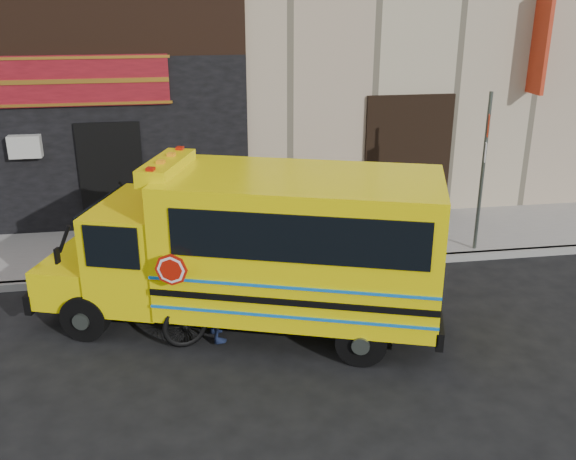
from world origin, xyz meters
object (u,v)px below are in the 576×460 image
at_px(cyclist, 215,289).
at_px(school_bus, 262,245).
at_px(sign_pole, 483,169).
at_px(bicycle, 220,308).

bearing_deg(cyclist, school_bus, -77.89).
height_order(school_bus, cyclist, school_bus).
bearing_deg(sign_pole, cyclist, -154.34).
distance_m(bicycle, cyclist, 0.35).
xyz_separation_m(school_bus, bicycle, (-0.76, -0.38, -0.92)).
bearing_deg(cyclist, sign_pole, -77.55).
distance_m(school_bus, cyclist, 1.07).
bearing_deg(cyclist, bicycle, -91.73).
height_order(bicycle, cyclist, cyclist).
xyz_separation_m(sign_pole, bicycle, (-5.78, -2.80, -1.37)).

